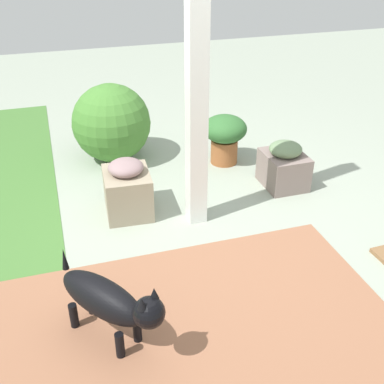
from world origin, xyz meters
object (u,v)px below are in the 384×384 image
(stone_planter_mid, at_px, (127,189))
(round_shrub, at_px, (111,123))
(stone_planter_nearest, at_px, (284,166))
(porch_pillar, at_px, (197,58))
(dog, at_px, (109,301))
(terracotta_pot_broad, at_px, (225,135))

(stone_planter_mid, height_order, round_shrub, round_shrub)
(stone_planter_nearest, relative_size, round_shrub, 0.56)
(porch_pillar, distance_m, round_shrub, 1.58)
(stone_planter_nearest, bearing_deg, round_shrub, 53.81)
(porch_pillar, height_order, stone_planter_nearest, porch_pillar)
(porch_pillar, bearing_deg, stone_planter_nearest, -71.66)
(round_shrub, bearing_deg, stone_planter_nearest, -126.19)
(porch_pillar, xyz_separation_m, dog, (-1.02, 0.81, -0.95))
(round_shrub, xyz_separation_m, dog, (-2.27, 0.38, -0.08))
(stone_planter_mid, bearing_deg, dog, 165.40)
(round_shrub, bearing_deg, stone_planter_mid, 177.36)
(stone_planter_mid, xyz_separation_m, round_shrub, (1.00, -0.05, 0.16))
(stone_planter_mid, distance_m, dog, 1.31)
(porch_pillar, height_order, dog, porch_pillar)
(dog, bearing_deg, stone_planter_nearest, -52.05)
(terracotta_pot_broad, bearing_deg, porch_pillar, 147.44)
(porch_pillar, distance_m, stone_planter_nearest, 1.40)
(stone_planter_nearest, xyz_separation_m, dog, (-1.31, 1.68, 0.10))
(dog, bearing_deg, stone_planter_mid, -14.60)
(porch_pillar, height_order, stone_planter_mid, porch_pillar)
(dog, bearing_deg, terracotta_pot_broad, -35.79)
(terracotta_pot_broad, bearing_deg, stone_planter_nearest, -150.04)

